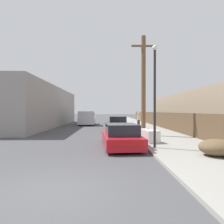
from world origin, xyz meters
TOP-DOWN VIEW (x-y plane):
  - ground_plane at (0.00, 0.00)m, footprint 220.00×220.00m
  - sidewalk_curb at (5.30, 23.50)m, footprint 4.20×63.00m
  - discarded_fridge at (3.71, 7.06)m, footprint 1.01×1.84m
  - parked_sports_car_red at (1.97, 5.97)m, footprint 2.11×4.71m
  - car_parked_mid at (2.22, 14.61)m, footprint 1.82×4.73m
  - pickup_truck at (-1.47, 22.39)m, footprint 2.18×5.55m
  - utility_pole at (3.96, 10.11)m, footprint 1.80×0.33m
  - street_lamp at (3.59, 5.04)m, footprint 0.26×0.26m
  - brush_pile at (5.73, 3.24)m, footprint 1.49×1.34m
  - wooden_fence at (7.25, 18.18)m, footprint 0.08×36.45m
  - building_left_block at (-8.20, 20.74)m, footprint 7.00×21.72m
  - building_right_house at (12.17, 15.70)m, footprint 6.00×23.33m
  - pedestrian at (4.63, 16.64)m, footprint 0.34×0.34m

SIDE VIEW (x-z plane):
  - ground_plane at x=0.00m, z-range 0.00..0.00m
  - sidewalk_curb at x=5.30m, z-range 0.00..0.12m
  - brush_pile at x=5.73m, z-range 0.12..0.80m
  - discarded_fridge at x=3.71m, z-range 0.11..0.84m
  - parked_sports_car_red at x=1.97m, z-range -0.06..1.20m
  - car_parked_mid at x=2.22m, z-range -0.04..1.38m
  - pickup_truck at x=-1.47m, z-range -0.01..1.87m
  - wooden_fence at x=7.25m, z-range 0.12..1.78m
  - pedestrian at x=4.63m, z-range 0.14..1.84m
  - building_right_house at x=12.17m, z-range 0.00..3.93m
  - building_left_block at x=-8.20m, z-range 0.00..4.84m
  - street_lamp at x=3.59m, z-range 0.50..5.57m
  - utility_pole at x=3.96m, z-range 0.21..7.63m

